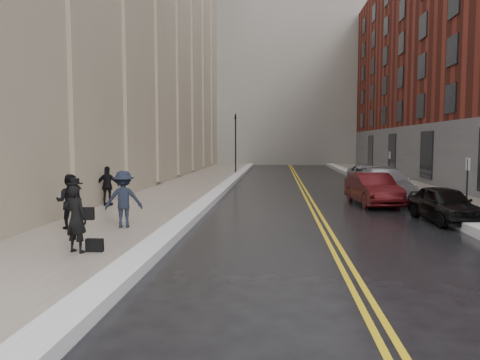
% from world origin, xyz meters
% --- Properties ---
extents(ground, '(160.00, 160.00, 0.00)m').
position_xyz_m(ground, '(0.00, 0.00, 0.00)').
color(ground, black).
rests_on(ground, ground).
extents(sidewalk_left, '(4.00, 64.00, 0.15)m').
position_xyz_m(sidewalk_left, '(-4.50, 16.00, 0.07)').
color(sidewalk_left, gray).
rests_on(sidewalk_left, ground).
extents(sidewalk_right, '(3.00, 64.00, 0.15)m').
position_xyz_m(sidewalk_right, '(9.00, 16.00, 0.07)').
color(sidewalk_right, gray).
rests_on(sidewalk_right, ground).
extents(lane_stripe_a, '(0.12, 64.00, 0.01)m').
position_xyz_m(lane_stripe_a, '(2.38, 16.00, 0.00)').
color(lane_stripe_a, gold).
rests_on(lane_stripe_a, ground).
extents(lane_stripe_b, '(0.12, 64.00, 0.01)m').
position_xyz_m(lane_stripe_b, '(2.62, 16.00, 0.00)').
color(lane_stripe_b, gold).
rests_on(lane_stripe_b, ground).
extents(snow_ridge_left, '(0.70, 60.80, 0.26)m').
position_xyz_m(snow_ridge_left, '(-2.20, 16.00, 0.13)').
color(snow_ridge_left, white).
rests_on(snow_ridge_left, ground).
extents(snow_ridge_right, '(0.85, 60.80, 0.30)m').
position_xyz_m(snow_ridge_right, '(7.15, 16.00, 0.15)').
color(snow_ridge_right, white).
rests_on(snow_ridge_right, ground).
extents(tower_far_right, '(22.00, 18.00, 44.00)m').
position_xyz_m(tower_far_right, '(14.00, 66.00, 22.00)').
color(tower_far_right, slate).
rests_on(tower_far_right, ground).
extents(traffic_signal, '(0.18, 0.15, 5.20)m').
position_xyz_m(traffic_signal, '(-2.60, 30.00, 3.08)').
color(traffic_signal, black).
rests_on(traffic_signal, ground).
extents(parking_sign_near, '(0.06, 0.35, 2.23)m').
position_xyz_m(parking_sign_near, '(7.90, 8.00, 1.36)').
color(parking_sign_near, black).
rests_on(parking_sign_near, ground).
extents(parking_sign_far, '(0.06, 0.35, 2.23)m').
position_xyz_m(parking_sign_far, '(7.90, 20.00, 1.36)').
color(parking_sign_far, black).
rests_on(parking_sign_far, ground).
extents(car_black, '(1.88, 3.86, 1.27)m').
position_xyz_m(car_black, '(6.80, 7.09, 0.64)').
color(car_black, black).
rests_on(car_black, ground).
extents(car_maroon, '(1.97, 4.46, 1.42)m').
position_xyz_m(car_maroon, '(5.20, 11.48, 0.71)').
color(car_maroon, '#400B0D').
rests_on(car_maroon, ground).
extents(car_silver_near, '(2.30, 5.46, 1.57)m').
position_xyz_m(car_silver_near, '(6.15, 13.37, 0.79)').
color(car_silver_near, '#ACAEB3').
rests_on(car_silver_near, ground).
extents(car_silver_far, '(2.59, 4.89, 1.31)m').
position_xyz_m(car_silver_far, '(6.80, 21.99, 0.65)').
color(car_silver_far, '#909398').
rests_on(car_silver_far, ground).
extents(pedestrian_main, '(0.71, 0.58, 1.66)m').
position_xyz_m(pedestrian_main, '(-3.88, 1.05, 0.98)').
color(pedestrian_main, black).
rests_on(pedestrian_main, sidewalk_left).
extents(pedestrian_a, '(0.92, 0.78, 1.68)m').
position_xyz_m(pedestrian_a, '(-5.42, 4.08, 0.99)').
color(pedestrian_a, black).
rests_on(pedestrian_a, sidewalk_left).
extents(pedestrian_b, '(1.27, 0.93, 1.77)m').
position_xyz_m(pedestrian_b, '(-3.83, 4.40, 1.03)').
color(pedestrian_b, black).
rests_on(pedestrian_b, sidewalk_left).
extents(pedestrian_c, '(0.98, 0.43, 1.65)m').
position_xyz_m(pedestrian_c, '(-6.13, 9.26, 0.97)').
color(pedestrian_c, black).
rests_on(pedestrian_c, sidewalk_left).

